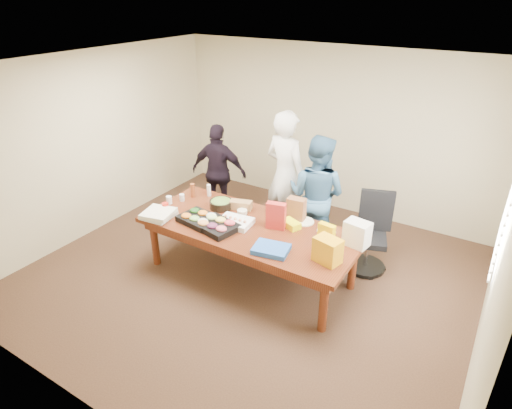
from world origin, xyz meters
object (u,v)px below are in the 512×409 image
Objects in this scene: conference_table at (250,251)px; person_center at (286,176)px; salad_bowl at (221,204)px; office_chair at (369,235)px; person_right at (316,195)px; sheet_cake at (235,222)px.

conference_table is 1.34m from person_center.
salad_bowl is at bearing 158.93° from conference_table.
office_chair is 2.02m from salad_bowl.
conference_table is at bearing 67.33° from person_right.
person_right reaches higher than office_chair.
office_chair is at bearing -175.99° from person_center.
office_chair reaches higher than conference_table.
person_right reaches higher than conference_table.
person_center is 6.15× the size of salad_bowl.
person_center reaches higher than sheet_cake.
person_right reaches higher than sheet_cake.
person_right is (-0.82, 0.09, 0.34)m from office_chair.
conference_table is at bearing -161.80° from office_chair.
sheet_cake is at bearing 101.40° from person_center.
person_center reaches higher than conference_table.
conference_table is at bearing -21.07° from salad_bowl.
conference_table is 0.45m from sheet_cake.
person_center reaches higher than person_right.
salad_bowl is (-0.48, -0.96, -0.18)m from person_center.
person_right is (0.57, -0.15, -0.11)m from person_center.
person_center reaches higher than office_chair.
person_center is at bearing -14.57° from person_right.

